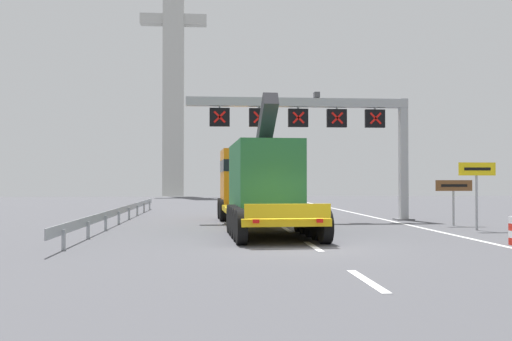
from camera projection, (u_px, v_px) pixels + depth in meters
ground at (302, 246)px, 17.19m from camera, size 112.00×112.00×0.00m
lane_markings at (258, 211)px, 37.91m from camera, size 0.20×56.13×0.01m
edge_line_right at (381, 219)px, 29.64m from camera, size 0.20×63.00×0.01m
overhead_lane_gantry at (324, 121)px, 28.64m from camera, size 11.65×0.90×6.57m
heavy_haul_truck_yellow at (256, 182)px, 25.11m from camera, size 3.50×14.14×5.30m
exit_sign_yellow at (477, 179)px, 22.83m from camera, size 1.55×0.15×2.77m
tourist_info_sign_brown at (454, 191)px, 25.20m from camera, size 1.69×0.15×2.06m
guardrail_left at (123, 210)px, 27.58m from camera, size 0.13×25.98×0.76m
bridge_pylon_distant at (174, 51)px, 76.48m from camera, size 9.00×2.00×38.85m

